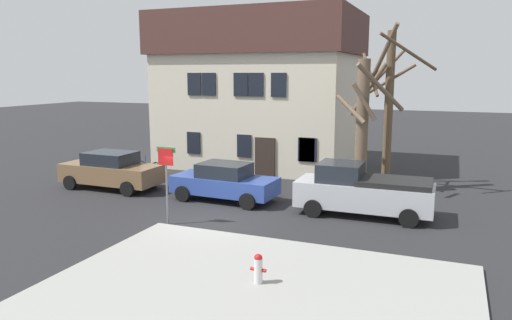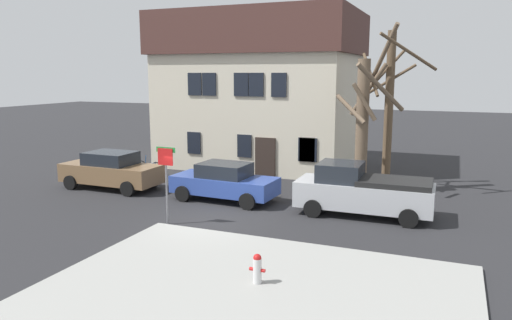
# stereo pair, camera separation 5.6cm
# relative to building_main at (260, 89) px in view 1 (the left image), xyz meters

# --- Properties ---
(ground_plane) EXTENTS (120.00, 120.00, 0.00)m
(ground_plane) POSITION_rel_building_main_xyz_m (2.60, -11.41, -4.48)
(ground_plane) COLOR #262628
(sidewalk_slab) EXTENTS (10.51, 8.42, 0.12)m
(sidewalk_slab) POSITION_rel_building_main_xyz_m (6.46, -16.95, -4.42)
(sidewalk_slab) COLOR #999993
(sidewalk_slab) RESTS_ON ground_plane
(building_main) EXTENTS (11.19, 7.62, 8.77)m
(building_main) POSITION_rel_building_main_xyz_m (0.00, 0.00, 0.00)
(building_main) COLOR beige
(building_main) RESTS_ON ground_plane
(tree_bare_near) EXTENTS (2.92, 3.21, 7.47)m
(tree_bare_near) POSITION_rel_building_main_xyz_m (7.04, -5.32, -1.10)
(tree_bare_near) COLOR brown
(tree_bare_near) RESTS_ON ground_plane
(tree_bare_mid) EXTENTS (3.45, 3.48, 7.24)m
(tree_bare_mid) POSITION_rel_building_main_xyz_m (7.91, -4.13, -0.55)
(tree_bare_mid) COLOR brown
(tree_bare_mid) RESTS_ON ground_plane
(car_brown_sedan) EXTENTS (4.79, 2.14, 1.75)m
(car_brown_sedan) POSITION_rel_building_main_xyz_m (-4.08, -8.66, -3.61)
(car_brown_sedan) COLOR brown
(car_brown_sedan) RESTS_ON ground_plane
(car_blue_sedan) EXTENTS (4.56, 2.20, 1.62)m
(car_blue_sedan) POSITION_rel_building_main_xyz_m (1.82, -8.61, -3.67)
(car_blue_sedan) COLOR #2D4799
(car_blue_sedan) RESTS_ON ground_plane
(pickup_truck_silver) EXTENTS (5.13, 2.21, 1.99)m
(pickup_truck_silver) POSITION_rel_building_main_xyz_m (7.66, -8.61, -3.52)
(pickup_truck_silver) COLOR #B7BABF
(pickup_truck_silver) RESTS_ON ground_plane
(fire_hydrant) EXTENTS (0.42, 0.22, 0.77)m
(fire_hydrant) POSITION_rel_building_main_xyz_m (6.38, -16.10, -3.96)
(fire_hydrant) COLOR silver
(fire_hydrant) RESTS_ON sidewalk_slab
(street_sign_pole) EXTENTS (0.76, 0.07, 2.81)m
(street_sign_pole) POSITION_rel_building_main_xyz_m (1.39, -12.43, -2.51)
(street_sign_pole) COLOR slate
(street_sign_pole) RESTS_ON ground_plane
(bicycle_leaning) EXTENTS (1.75, 0.23, 1.03)m
(bicycle_leaning) POSITION_rel_building_main_xyz_m (-4.40, -5.18, -4.11)
(bicycle_leaning) COLOR black
(bicycle_leaning) RESTS_ON ground_plane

